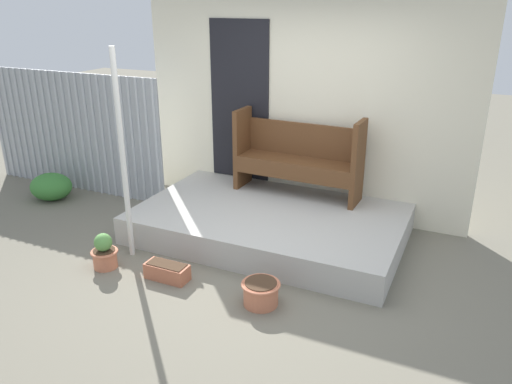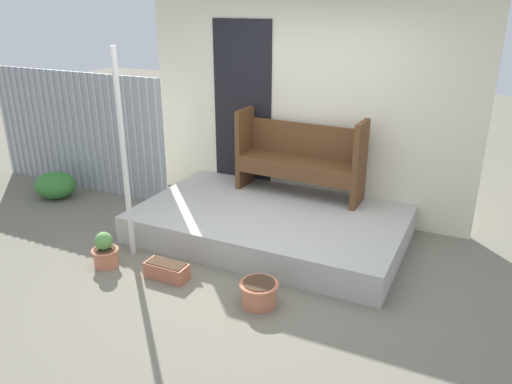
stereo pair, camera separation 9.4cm
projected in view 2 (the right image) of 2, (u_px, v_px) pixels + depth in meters
The scene contains 10 objects.
ground_plane at pixel (242, 274), 4.92m from camera, with size 24.00×24.00×0.00m, color #706B5B.
porch_slab at pixel (271, 224), 5.66m from camera, with size 2.94×1.80×0.31m.
house_wall at pixel (300, 108), 6.04m from camera, with size 4.14×0.08×2.60m.
fence_corrugated at pixel (77, 131), 6.92m from camera, with size 2.93×0.05×1.64m.
support_post at pixel (124, 157), 4.95m from camera, with size 0.06×0.06×2.14m.
bench at pixel (300, 154), 5.93m from camera, with size 1.55×0.45×0.98m.
flower_pot_left at pixel (105, 251), 5.03m from camera, with size 0.27×0.27×0.37m.
flower_pot_middle at pixel (259, 292), 4.40m from camera, with size 0.35×0.35×0.22m.
planter_box_rect at pixel (167, 270), 4.83m from camera, with size 0.43×0.18×0.16m.
shrub_by_fence at pixel (55, 185), 6.77m from camera, with size 0.57×0.51×0.36m.
Camera 2 is at (2.00, -3.80, 2.54)m, focal length 35.00 mm.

